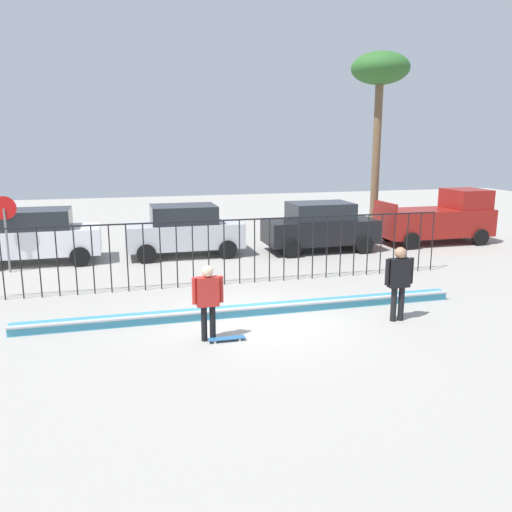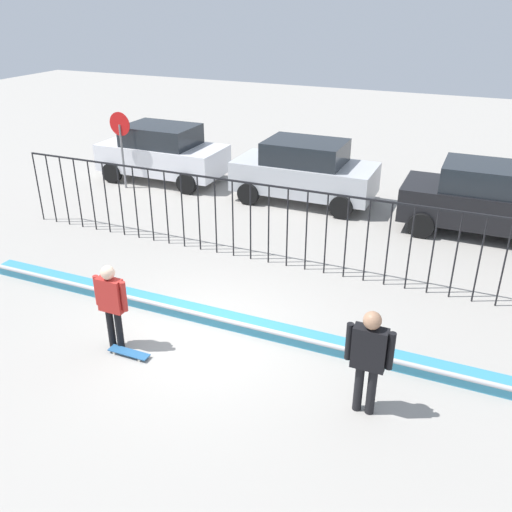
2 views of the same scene
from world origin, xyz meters
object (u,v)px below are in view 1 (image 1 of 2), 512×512
stop_sign (5,224)px  parked_car_black (320,226)px  skateboard (227,338)px  camera_operator (399,277)px  parked_car_silver (184,230)px  pickup_truck (439,219)px  palm_tree_tall (380,76)px  parked_car_white (36,236)px  skateboarder (208,296)px

stop_sign → parked_car_black: bearing=3.3°
skateboard → camera_operator: camera_operator is taller
skateboard → parked_car_silver: bearing=67.1°
parked_car_silver → pickup_truck: bearing=-0.8°
parked_car_black → palm_tree_tall: palm_tree_tall is taller
parked_car_black → stop_sign: stop_sign is taller
skateboard → parked_car_silver: (0.25, 8.94, 0.91)m
parked_car_silver → palm_tree_tall: (9.20, 2.76, 6.05)m
skateboard → parked_car_silver: size_ratio=0.19×
parked_car_white → palm_tree_tall: (14.35, 2.67, 6.05)m
skateboard → camera_operator: (4.22, 0.25, 1.02)m
skateboard → palm_tree_tall: 16.58m
pickup_truck → palm_tree_tall: bearing=118.5°
parked_car_black → stop_sign: 11.15m
parked_car_silver → stop_sign: bearing=-168.8°
parked_car_silver → parked_car_white: bearing=179.3°
skateboard → skateboarder: bearing=136.8°
stop_sign → skateboard: bearing=-54.2°
parked_car_black → stop_sign: size_ratio=1.72×
parked_car_white → pickup_truck: size_ratio=0.91×
pickup_truck → stop_sign: size_ratio=1.88×
skateboard → parked_car_silver: parked_car_silver is taller
camera_operator → palm_tree_tall: palm_tree_tall is taller
skateboard → stop_sign: 9.76m
parked_car_silver → camera_operator: bearing=-65.1°
skateboard → parked_car_black: 10.12m
palm_tree_tall → parked_car_silver: bearing=-163.3°
pickup_truck → parked_car_black: bearing=-175.3°
parked_car_black → pickup_truck: bearing=4.7°
camera_operator → pickup_truck: pickup_truck is taller
pickup_truck → skateboarder: bearing=-140.8°
skateboard → stop_sign: stop_sign is taller
camera_operator → palm_tree_tall: size_ratio=0.22×
skateboard → stop_sign: bearing=104.5°
parked_car_black → pickup_truck: pickup_truck is taller
parked_car_black → stop_sign: bearing=-174.6°
parked_car_white → skateboard: bearing=-62.7°
skateboard → stop_sign: (-5.63, 7.82, 1.56)m
skateboarder → pickup_truck: size_ratio=0.35×
parked_car_white → stop_sign: (-0.73, -1.22, 0.64)m
camera_operator → parked_car_black: parked_car_black is taller
skateboarder → camera_operator: bearing=-4.2°
skateboarder → skateboard: skateboarder is taller
parked_car_black → stop_sign: (-11.12, -0.65, 0.64)m
skateboard → camera_operator: size_ratio=0.44×
skateboard → pickup_truck: (10.93, 8.71, 0.98)m
camera_operator → pickup_truck: size_ratio=0.38×
skateboard → camera_operator: bearing=-17.9°
parked_car_white → palm_tree_tall: palm_tree_tall is taller
skateboarder → pickup_truck: pickup_truck is taller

